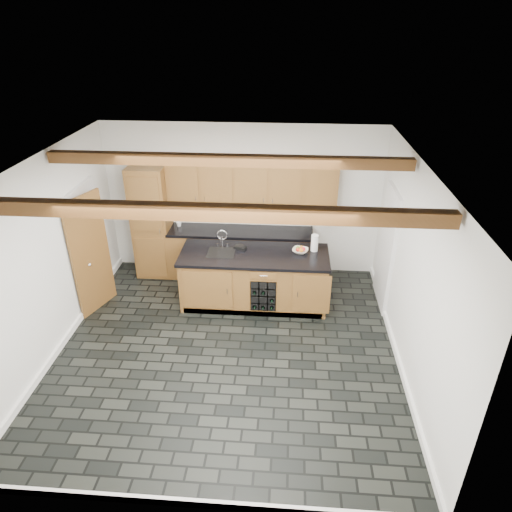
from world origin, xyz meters
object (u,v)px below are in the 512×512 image
at_px(kitchen_scale, 240,247).
at_px(paper_towel, 315,243).
at_px(island, 255,279).
at_px(fruit_bowl, 300,251).

bearing_deg(kitchen_scale, paper_towel, 21.03).
height_order(kitchen_scale, paper_towel, paper_towel).
relative_size(island, fruit_bowl, 9.67).
bearing_deg(island, paper_towel, 12.00).
distance_m(island, fruit_bowl, 0.91).
distance_m(fruit_bowl, paper_towel, 0.27).
xyz_separation_m(kitchen_scale, fruit_bowl, (1.01, -0.06, 0.00)).
distance_m(kitchen_scale, paper_towel, 1.24).
xyz_separation_m(island, fruit_bowl, (0.75, 0.12, 0.50)).
bearing_deg(island, fruit_bowl, 9.36).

